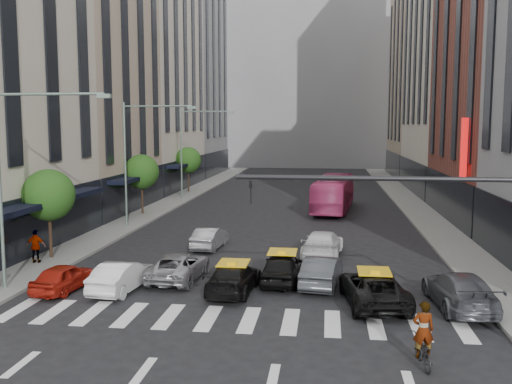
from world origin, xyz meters
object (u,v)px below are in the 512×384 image
(motorcycle, at_px, (423,351))
(pedestrian_far, at_px, (36,246))
(taxi_center, at_px, (282,268))
(streetlamp_far, at_px, (190,141))
(car_red, at_px, (64,277))
(streetlamp_mid, at_px, (138,148))
(streetlamp_near, at_px, (19,162))
(bus, at_px, (334,194))
(car_white_front, at_px, (122,276))
(taxi_left, at_px, (234,278))

(motorcycle, bearing_deg, pedestrian_far, -35.11)
(taxi_center, height_order, pedestrian_far, pedestrian_far)
(streetlamp_far, distance_m, car_red, 32.17)
(taxi_center, xyz_separation_m, pedestrian_far, (-13.40, 1.72, 0.30))
(streetlamp_mid, distance_m, car_red, 16.64)
(streetlamp_near, distance_m, motorcycle, 18.48)
(streetlamp_far, relative_size, car_red, 2.40)
(streetlamp_far, bearing_deg, taxi_center, -68.42)
(streetlamp_near, relative_size, pedestrian_far, 5.03)
(streetlamp_mid, relative_size, pedestrian_far, 5.03)
(bus, bearing_deg, pedestrian_far, 60.28)
(car_red, bearing_deg, streetlamp_mid, -76.45)
(car_red, height_order, taxi_center, taxi_center)
(streetlamp_mid, xyz_separation_m, car_red, (1.75, -15.69, -5.26))
(car_white_front, distance_m, taxi_center, 7.50)
(taxi_left, bearing_deg, streetlamp_mid, -53.65)
(car_red, bearing_deg, motorcycle, 164.16)
(car_white_front, bearing_deg, pedestrian_far, -26.51)
(bus, bearing_deg, streetlamp_near, 68.55)
(streetlamp_mid, relative_size, streetlamp_far, 1.00)
(streetlamp_near, bearing_deg, streetlamp_mid, 90.00)
(streetlamp_near, height_order, pedestrian_far, streetlamp_near)
(streetlamp_mid, distance_m, taxi_center, 18.17)
(taxi_center, height_order, motorcycle, taxi_center)
(bus, distance_m, motorcycle, 32.38)
(taxi_left, distance_m, motorcycle, 10.07)
(car_white_front, relative_size, motorcycle, 2.28)
(streetlamp_far, distance_m, bus, 15.87)
(streetlamp_near, xyz_separation_m, pedestrian_far, (-1.90, 4.63, -4.86))
(streetlamp_near, bearing_deg, car_white_front, 8.43)
(car_white_front, height_order, motorcycle, car_white_front)
(car_white_front, xyz_separation_m, pedestrian_far, (-6.25, 3.99, 0.35))
(car_white_front, bearing_deg, streetlamp_far, -76.08)
(streetlamp_near, height_order, streetlamp_mid, same)
(streetlamp_far, distance_m, pedestrian_far, 27.86)
(streetlamp_near, relative_size, taxi_center, 2.07)
(car_white_front, height_order, bus, bus)
(streetlamp_near, xyz_separation_m, car_white_front, (4.35, 0.65, -5.21))
(streetlamp_mid, bearing_deg, car_white_front, -74.17)
(taxi_center, bearing_deg, car_white_front, 21.40)
(car_white_front, xyz_separation_m, taxi_center, (7.15, 2.27, 0.05))
(taxi_left, height_order, bus, bus)
(streetlamp_far, distance_m, motorcycle, 41.83)
(motorcycle, bearing_deg, streetlamp_near, -25.11)
(streetlamp_far, xyz_separation_m, taxi_center, (11.50, -29.08, -5.16))
(car_red, bearing_deg, bus, -108.35)
(car_red, xyz_separation_m, taxi_center, (9.76, 2.60, 0.10))
(taxi_left, bearing_deg, taxi_center, -134.00)
(taxi_left, bearing_deg, bus, -96.53)
(streetlamp_far, height_order, motorcycle, streetlamp_far)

